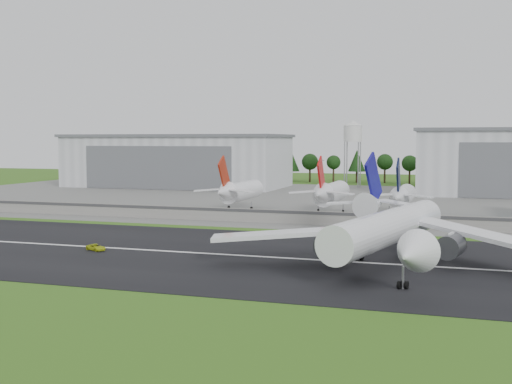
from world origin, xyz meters
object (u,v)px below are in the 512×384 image
(ground_vehicle, at_px, (96,247))
(parked_jet_red_a, at_px, (238,191))
(parked_jet_navy, at_px, (402,196))
(parked_jet_red_b, at_px, (330,193))
(main_airliner, at_px, (388,236))

(ground_vehicle, relative_size, parked_jet_red_a, 0.14)
(parked_jet_red_a, bearing_deg, parked_jet_navy, -0.04)
(ground_vehicle, bearing_deg, parked_jet_red_b, 0.63)
(main_airliner, xyz_separation_m, parked_jet_red_b, (-23.16, 66.99, 1.27))
(parked_jet_red_a, distance_m, parked_jet_navy, 46.18)
(main_airliner, bearing_deg, parked_jet_red_a, -40.43)
(ground_vehicle, xyz_separation_m, parked_jet_navy, (49.69, 69.87, 5.18))
(ground_vehicle, bearing_deg, main_airliner, -62.87)
(parked_jet_red_a, relative_size, parked_jet_red_b, 1.00)
(main_airliner, xyz_separation_m, parked_jet_navy, (-3.66, 66.93, 0.98))
(parked_jet_red_a, height_order, parked_jet_red_b, parked_jet_red_b)
(ground_vehicle, bearing_deg, parked_jet_red_a, 21.11)
(ground_vehicle, height_order, parked_jet_red_b, parked_jet_red_b)
(ground_vehicle, distance_m, parked_jet_red_a, 70.20)
(main_airliner, distance_m, parked_jet_red_b, 70.89)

